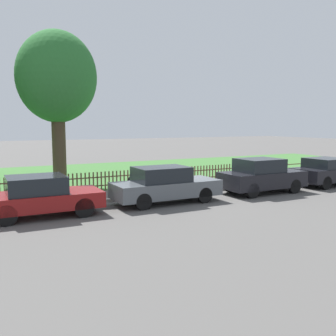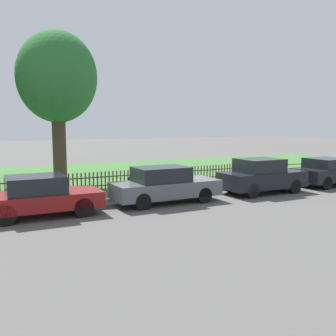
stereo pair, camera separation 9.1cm
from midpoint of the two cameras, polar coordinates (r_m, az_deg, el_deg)
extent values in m
plane|color=#565451|center=(16.18, 1.33, -4.22)|extent=(120.00, 120.00, 0.00)
cube|color=#B2ADA3|center=(16.26, 1.16, -3.95)|extent=(43.84, 0.20, 0.12)
cube|color=#3D7033|center=(23.94, -8.45, -0.70)|extent=(43.84, 12.00, 0.01)
cube|color=brown|center=(18.40, -2.47, -2.10)|extent=(43.84, 0.03, 0.05)
cube|color=brown|center=(18.34, -2.48, -0.88)|extent=(43.84, 0.03, 0.05)
cube|color=brown|center=(16.73, -24.12, -2.89)|extent=(0.06, 0.03, 0.90)
cube|color=brown|center=(16.74, -23.48, -2.85)|extent=(0.06, 0.03, 0.90)
cube|color=brown|center=(16.75, -22.85, -2.82)|extent=(0.06, 0.03, 0.90)
cube|color=brown|center=(16.76, -22.22, -2.78)|extent=(0.06, 0.03, 0.90)
cube|color=brown|center=(16.78, -21.58, -2.74)|extent=(0.06, 0.03, 0.90)
cube|color=brown|center=(16.80, -20.95, -2.71)|extent=(0.06, 0.03, 0.90)
cube|color=brown|center=(16.82, -20.32, -2.67)|extent=(0.06, 0.03, 0.90)
cube|color=brown|center=(16.84, -19.69, -2.63)|extent=(0.06, 0.03, 0.90)
cube|color=brown|center=(16.86, -19.06, -2.60)|extent=(0.06, 0.03, 0.90)
cube|color=brown|center=(16.89, -18.44, -2.56)|extent=(0.06, 0.03, 0.90)
cube|color=brown|center=(16.92, -17.82, -2.52)|extent=(0.06, 0.03, 0.90)
cube|color=brown|center=(16.95, -17.20, -2.48)|extent=(0.06, 0.03, 0.90)
cube|color=brown|center=(16.98, -16.58, -2.44)|extent=(0.06, 0.03, 0.90)
cube|color=brown|center=(17.01, -15.96, -2.40)|extent=(0.06, 0.03, 0.90)
cube|color=brown|center=(17.05, -15.35, -2.37)|extent=(0.06, 0.03, 0.90)
cube|color=brown|center=(17.09, -14.74, -2.33)|extent=(0.06, 0.03, 0.90)
cube|color=brown|center=(17.13, -14.13, -2.29)|extent=(0.06, 0.03, 0.90)
cube|color=brown|center=(17.17, -13.52, -2.25)|extent=(0.06, 0.03, 0.90)
cube|color=brown|center=(17.21, -12.92, -2.21)|extent=(0.06, 0.03, 0.90)
cube|color=brown|center=(17.26, -12.32, -2.17)|extent=(0.06, 0.03, 0.90)
cube|color=brown|center=(17.31, -11.73, -2.13)|extent=(0.06, 0.03, 0.90)
cube|color=brown|center=(17.36, -11.13, -2.09)|extent=(0.06, 0.03, 0.90)
cube|color=brown|center=(17.41, -10.55, -2.06)|extent=(0.06, 0.03, 0.90)
cube|color=brown|center=(17.46, -9.96, -2.02)|extent=(0.06, 0.03, 0.90)
cube|color=brown|center=(17.51, -9.38, -1.98)|extent=(0.06, 0.03, 0.90)
cube|color=brown|center=(17.57, -8.80, -1.94)|extent=(0.06, 0.03, 0.90)
cube|color=brown|center=(17.63, -8.23, -1.90)|extent=(0.06, 0.03, 0.90)
cube|color=brown|center=(17.69, -7.66, -1.86)|extent=(0.06, 0.03, 0.90)
cube|color=brown|center=(17.75, -7.09, -1.82)|extent=(0.06, 0.03, 0.90)
cube|color=brown|center=(17.82, -6.53, -1.78)|extent=(0.06, 0.03, 0.90)
cube|color=brown|center=(17.88, -5.97, -1.75)|extent=(0.06, 0.03, 0.90)
cube|color=brown|center=(17.95, -5.41, -1.71)|extent=(0.06, 0.03, 0.90)
cube|color=brown|center=(18.02, -4.86, -1.67)|extent=(0.06, 0.03, 0.90)
cube|color=brown|center=(18.09, -4.32, -1.63)|extent=(0.06, 0.03, 0.90)
cube|color=brown|center=(18.16, -3.78, -1.59)|extent=(0.06, 0.03, 0.90)
cube|color=brown|center=(18.23, -3.24, -1.56)|extent=(0.06, 0.03, 0.90)
cube|color=brown|center=(18.31, -2.71, -1.52)|extent=(0.06, 0.03, 0.90)
cube|color=brown|center=(18.38, -2.18, -1.48)|extent=(0.06, 0.03, 0.90)
cube|color=brown|center=(18.46, -1.66, -1.44)|extent=(0.06, 0.03, 0.90)
cube|color=brown|center=(18.54, -1.14, -1.41)|extent=(0.06, 0.03, 0.90)
cube|color=brown|center=(18.62, -0.62, -1.37)|extent=(0.06, 0.03, 0.90)
cube|color=brown|center=(18.71, -0.11, -1.33)|extent=(0.06, 0.03, 0.90)
cube|color=brown|center=(18.79, 0.39, -1.30)|extent=(0.06, 0.03, 0.90)
cube|color=brown|center=(18.88, 0.90, -1.26)|extent=(0.06, 0.03, 0.90)
cube|color=brown|center=(18.96, 1.39, -1.23)|extent=(0.06, 0.03, 0.90)
cube|color=brown|center=(19.05, 1.88, -1.19)|extent=(0.06, 0.03, 0.90)
cube|color=brown|center=(19.14, 2.37, -1.15)|extent=(0.06, 0.03, 0.90)
cube|color=brown|center=(19.23, 2.85, -1.12)|extent=(0.06, 0.03, 0.90)
cube|color=brown|center=(19.33, 3.33, -1.08)|extent=(0.06, 0.03, 0.90)
cube|color=brown|center=(19.42, 3.81, -1.05)|extent=(0.06, 0.03, 0.90)
cube|color=brown|center=(19.52, 4.27, -1.02)|extent=(0.06, 0.03, 0.90)
cube|color=brown|center=(19.61, 4.74, -0.98)|extent=(0.06, 0.03, 0.90)
cube|color=brown|center=(19.71, 5.20, -0.95)|extent=(0.06, 0.03, 0.90)
cube|color=brown|center=(19.81, 5.65, -0.91)|extent=(0.06, 0.03, 0.90)
cube|color=brown|center=(19.91, 6.10, -0.88)|extent=(0.06, 0.03, 0.90)
cube|color=brown|center=(20.01, 6.55, -0.85)|extent=(0.06, 0.03, 0.90)
cube|color=brown|center=(20.12, 6.99, -0.82)|extent=(0.06, 0.03, 0.90)
cube|color=brown|center=(20.22, 7.43, -0.78)|extent=(0.06, 0.03, 0.90)
cube|color=brown|center=(20.33, 7.86, -0.75)|extent=(0.06, 0.03, 0.90)
cube|color=brown|center=(20.43, 8.29, -0.72)|extent=(0.06, 0.03, 0.90)
cube|color=brown|center=(20.54, 8.71, -0.69)|extent=(0.06, 0.03, 0.90)
cube|color=brown|center=(20.65, 9.13, -0.66)|extent=(0.06, 0.03, 0.90)
cube|color=brown|center=(20.76, 9.55, -0.63)|extent=(0.06, 0.03, 0.90)
cube|color=brown|center=(20.87, 9.96, -0.59)|extent=(0.06, 0.03, 0.90)
cube|color=brown|center=(20.98, 10.36, -0.56)|extent=(0.06, 0.03, 0.90)
cube|color=brown|center=(21.10, 10.76, -0.53)|extent=(0.06, 0.03, 0.90)
cube|color=brown|center=(21.21, 11.16, -0.50)|extent=(0.06, 0.03, 0.90)
cube|color=brown|center=(21.32, 11.55, -0.48)|extent=(0.06, 0.03, 0.90)
cube|color=brown|center=(21.44, 11.94, -0.45)|extent=(0.06, 0.03, 0.90)
cube|color=brown|center=(21.56, 12.33, -0.42)|extent=(0.06, 0.03, 0.90)
cube|color=brown|center=(21.68, 12.71, -0.39)|extent=(0.06, 0.03, 0.90)
cube|color=brown|center=(21.79, 13.08, -0.36)|extent=(0.06, 0.03, 0.90)
cube|color=brown|center=(21.91, 13.45, -0.33)|extent=(0.06, 0.03, 0.90)
cube|color=brown|center=(22.04, 13.82, -0.30)|extent=(0.06, 0.03, 0.90)
cube|color=brown|center=(22.16, 14.19, -0.28)|extent=(0.06, 0.03, 0.90)
cube|color=brown|center=(22.28, 14.55, -0.25)|extent=(0.06, 0.03, 0.90)
cube|color=brown|center=(22.40, 14.90, -0.22)|extent=(0.06, 0.03, 0.90)
cube|color=maroon|center=(13.21, -18.42, -4.67)|extent=(3.84, 1.77, 0.52)
cube|color=black|center=(13.09, -19.33, -2.38)|extent=(1.85, 1.58, 0.57)
cylinder|color=black|center=(14.23, -14.12, -4.60)|extent=(0.66, 0.14, 0.66)
cylinder|color=black|center=(12.70, -12.52, -5.91)|extent=(0.66, 0.14, 0.66)
cylinder|color=black|center=(13.93, -23.72, -5.21)|extent=(0.66, 0.14, 0.66)
cylinder|color=black|center=(12.36, -23.31, -6.66)|extent=(0.66, 0.14, 0.66)
cube|color=#51565B|center=(14.62, -0.13, -3.16)|extent=(4.24, 1.66, 0.60)
cube|color=black|center=(14.43, -0.88, -0.94)|extent=(2.04, 1.48, 0.57)
cylinder|color=black|center=(15.93, 2.83, -3.27)|extent=(0.62, 0.15, 0.62)
cylinder|color=black|center=(14.69, 5.77, -4.15)|extent=(0.62, 0.15, 0.62)
cylinder|color=black|center=(14.79, -5.99, -4.08)|extent=(0.62, 0.15, 0.62)
cylinder|color=black|center=(13.45, -3.65, -5.14)|extent=(0.62, 0.15, 0.62)
cube|color=black|center=(17.24, 14.33, -1.67)|extent=(3.86, 1.73, 0.69)
cube|color=black|center=(17.03, 13.91, 0.41)|extent=(1.86, 1.55, 0.58)
cylinder|color=black|center=(18.65, 15.44, -2.01)|extent=(0.63, 0.14, 0.63)
cylinder|color=black|center=(17.55, 18.93, -2.67)|extent=(0.63, 0.14, 0.63)
cylinder|color=black|center=(17.13, 9.56, -2.62)|extent=(0.63, 0.14, 0.63)
cylinder|color=black|center=(15.92, 12.96, -3.41)|extent=(0.63, 0.14, 0.63)
cube|color=black|center=(20.42, 23.38, -0.82)|extent=(3.74, 1.87, 0.63)
cube|color=black|center=(20.21, 23.13, 0.71)|extent=(1.82, 1.65, 0.48)
cylinder|color=black|center=(21.85, 23.52, -1.08)|extent=(0.64, 0.16, 0.63)
cylinder|color=black|center=(20.10, 19.48, -1.53)|extent=(0.64, 0.16, 0.63)
cylinder|color=black|center=(19.06, 23.15, -2.13)|extent=(0.64, 0.16, 0.63)
cylinder|color=black|center=(17.01, -0.82, -2.71)|extent=(0.57, 0.14, 0.57)
cylinder|color=black|center=(16.54, -5.23, -3.00)|extent=(0.57, 0.14, 0.57)
ellipsoid|color=black|center=(16.71, -3.00, -1.71)|extent=(1.86, 0.80, 0.80)
ellipsoid|color=black|center=(16.83, -1.63, -0.89)|extent=(0.48, 0.88, 0.37)
cylinder|color=#473828|center=(19.21, -16.10, 3.46)|extent=(0.66, 0.66, 4.13)
ellipsoid|color=#286B2D|center=(19.32, -16.42, 13.19)|extent=(3.83, 3.83, 4.40)
camera|label=1|loc=(0.05, -89.84, 0.02)|focal=40.00mm
camera|label=2|loc=(0.05, 90.16, -0.02)|focal=40.00mm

